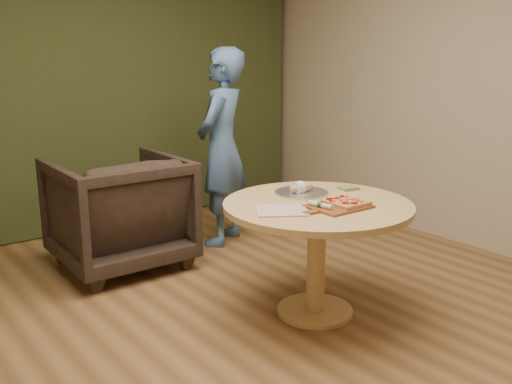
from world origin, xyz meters
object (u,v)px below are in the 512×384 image
object	(u,v)px
flatbread_pizza	(346,202)
bread_roll	(301,188)
serving_tray	(301,193)
person_standing	(222,148)
pedestal_table	(317,224)
cutlery_roll	(320,205)
pizza_paddle	(337,207)
armchair	(118,206)

from	to	relation	value
flatbread_pizza	bread_roll	world-z (taller)	bread_roll
serving_tray	person_standing	size ratio (longest dim) A/B	0.21
pedestal_table	bread_roll	world-z (taller)	bread_roll
cutlery_roll	bread_roll	distance (m)	0.39
serving_tray	bread_roll	distance (m)	0.04
pedestal_table	cutlery_roll	distance (m)	0.24
pizza_paddle	bread_roll	distance (m)	0.40
cutlery_roll	person_standing	distance (m)	1.75
pedestal_table	pizza_paddle	distance (m)	0.22
pizza_paddle	armchair	size ratio (longest dim) A/B	0.46
pedestal_table	person_standing	distance (m)	1.62
flatbread_pizza	person_standing	bearing A→B (deg)	81.32
person_standing	bread_roll	bearing A→B (deg)	44.55
pizza_paddle	flatbread_pizza	size ratio (longest dim) A/B	2.01
pizza_paddle	serving_tray	bearing A→B (deg)	82.07
flatbread_pizza	serving_tray	xyz separation A→B (m)	(-0.00, 0.40, -0.02)
pizza_paddle	serving_tray	world-z (taller)	serving_tray
pizza_paddle	serving_tray	distance (m)	0.40
pedestal_table	armchair	bearing A→B (deg)	112.16
serving_tray	armchair	distance (m)	1.54
flatbread_pizza	bread_roll	xyz separation A→B (m)	(-0.01, 0.40, 0.02)
armchair	pizza_paddle	bearing A→B (deg)	111.58
pizza_paddle	person_standing	world-z (taller)	person_standing
flatbread_pizza	bread_roll	size ratio (longest dim) A/B	1.15
pizza_paddle	cutlery_roll	xyz separation A→B (m)	(-0.11, 0.03, 0.02)
serving_tray	person_standing	world-z (taller)	person_standing
pedestal_table	flatbread_pizza	world-z (taller)	flatbread_pizza
armchair	person_standing	size ratio (longest dim) A/B	0.57
serving_tray	armchair	size ratio (longest dim) A/B	0.36
serving_tray	pizza_paddle	bearing A→B (deg)	-98.69
cutlery_roll	serving_tray	xyz separation A→B (m)	(0.17, 0.36, -0.02)
pedestal_table	flatbread_pizza	xyz separation A→B (m)	(0.07, -0.17, 0.17)
flatbread_pizza	pizza_paddle	bearing A→B (deg)	168.02
flatbread_pizza	serving_tray	world-z (taller)	flatbread_pizza
pizza_paddle	serving_tray	xyz separation A→B (m)	(0.06, 0.39, -0.00)
pedestal_table	pizza_paddle	world-z (taller)	pizza_paddle
pedestal_table	person_standing	world-z (taller)	person_standing
pedestal_table	person_standing	xyz separation A→B (m)	(0.34, 1.56, 0.24)
bread_roll	flatbread_pizza	bearing A→B (deg)	-88.20
pizza_paddle	serving_tray	size ratio (longest dim) A/B	1.26
pizza_paddle	cutlery_roll	size ratio (longest dim) A/B	2.24
bread_roll	pizza_paddle	bearing A→B (deg)	-97.42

